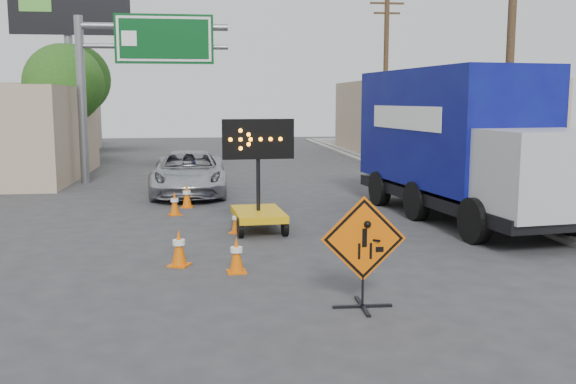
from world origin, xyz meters
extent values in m
plane|color=#2D2D30|center=(0.00, 0.00, 0.00)|extent=(100.00, 100.00, 0.00)
cube|color=gray|center=(7.20, 15.00, 0.06)|extent=(0.40, 60.00, 0.12)
cube|color=gray|center=(9.50, 15.00, 0.07)|extent=(4.00, 60.00, 0.15)
cube|color=tan|center=(13.00, 30.00, 2.30)|extent=(10.00, 14.00, 4.60)
cylinder|color=slate|center=(-6.50, 18.00, 3.40)|extent=(0.36, 0.36, 6.80)
cylinder|color=slate|center=(-3.50, 18.00, 6.40)|extent=(6.00, 0.28, 0.28)
cylinder|color=slate|center=(-3.50, 18.00, 5.60)|extent=(6.00, 0.20, 0.20)
cube|color=#043E15|center=(-3.10, 17.88, 5.90)|extent=(4.00, 0.10, 2.00)
cube|color=silver|center=(-3.10, 17.81, 5.90)|extent=(3.80, 0.01, 1.80)
cylinder|color=slate|center=(-8.50, 26.00, 4.50)|extent=(0.44, 0.44, 9.00)
cube|color=silver|center=(-8.30, 25.85, 8.30)|extent=(6.00, 0.25, 3.00)
cube|color=black|center=(-8.30, 25.70, 8.30)|extent=(6.10, 0.04, 3.10)
cylinder|color=#4A3520|center=(8.00, 10.00, 4.50)|extent=(0.26, 0.26, 9.00)
cylinder|color=#4A3520|center=(8.00, 24.00, 4.50)|extent=(0.26, 0.26, 9.00)
cube|color=#4A3520|center=(8.00, 24.00, 8.40)|extent=(1.80, 0.10, 0.10)
cube|color=#4A3520|center=(8.00, 24.00, 7.90)|extent=(1.40, 0.10, 0.10)
cylinder|color=#4A3520|center=(-8.00, 22.00, 1.62)|extent=(0.28, 0.28, 3.25)
sphere|color=#1E4C15|center=(-8.00, 22.00, 4.18)|extent=(3.71, 3.71, 3.71)
cylinder|color=#4A3520|center=(-9.00, 30.00, 1.79)|extent=(0.28, 0.28, 3.58)
sphere|color=#1E4C15|center=(-9.00, 30.00, 4.61)|extent=(4.10, 4.10, 4.10)
cube|color=black|center=(1.03, 0.69, 0.02)|extent=(1.01, 0.10, 0.04)
cube|color=black|center=(1.03, 0.69, 0.02)|extent=(0.10, 1.01, 0.04)
cylinder|color=black|center=(1.03, 0.69, 0.39)|extent=(0.04, 0.04, 0.78)
cube|color=#D65804|center=(1.03, 0.69, 1.17)|extent=(1.42, 0.08, 1.42)
cube|color=black|center=(1.03, 0.69, 1.17)|extent=(1.33, 0.05, 1.33)
cube|color=#CB990B|center=(-0.17, 7.16, 0.47)|extent=(1.38, 2.15, 0.19)
cylinder|color=black|center=(-0.17, 7.16, 1.66)|extent=(0.10, 0.10, 2.28)
cube|color=black|center=(-0.17, 7.16, 2.43)|extent=(1.87, 0.23, 1.04)
imported|color=#B2B3B9|center=(-2.13, 14.16, 0.79)|extent=(2.61, 5.67, 1.58)
cube|color=black|center=(5.78, 8.11, 0.67)|extent=(3.83, 9.26, 0.34)
cube|color=#08075B|center=(5.78, 9.01, 2.64)|extent=(3.68, 7.27, 3.37)
cube|color=#9EA0A5|center=(5.78, 4.52, 1.74)|extent=(2.82, 2.34, 2.02)
cube|color=#D65804|center=(-0.94, 3.15, 0.02)|extent=(0.41, 0.41, 0.03)
cone|color=#D65804|center=(-0.94, 3.15, 0.39)|extent=(0.29, 0.29, 0.71)
cylinder|color=silver|center=(-0.94, 3.15, 0.47)|extent=(0.24, 0.24, 0.10)
cube|color=#D65804|center=(-2.11, 3.84, 0.02)|extent=(0.52, 0.52, 0.03)
cone|color=#D65804|center=(-2.11, 3.84, 0.41)|extent=(0.31, 0.31, 0.76)
cylinder|color=silver|center=(-2.11, 3.84, 0.50)|extent=(0.26, 0.26, 0.11)
cube|color=#D65804|center=(-0.76, 7.02, 0.01)|extent=(0.42, 0.42, 0.03)
cone|color=#D65804|center=(-0.76, 7.02, 0.33)|extent=(0.25, 0.25, 0.61)
cylinder|color=silver|center=(-0.76, 7.02, 0.40)|extent=(0.20, 0.20, 0.09)
cube|color=#D65804|center=(-2.47, 9.88, 0.02)|extent=(0.47, 0.47, 0.03)
cone|color=#D65804|center=(-2.47, 9.88, 0.37)|extent=(0.28, 0.28, 0.68)
cylinder|color=silver|center=(-2.47, 9.88, 0.45)|extent=(0.23, 0.23, 0.10)
cube|color=#D65804|center=(-2.14, 11.24, 0.02)|extent=(0.42, 0.42, 0.03)
cone|color=#D65804|center=(-2.14, 11.24, 0.40)|extent=(0.30, 0.30, 0.73)
cylinder|color=silver|center=(-2.14, 11.24, 0.48)|extent=(0.25, 0.25, 0.11)
camera|label=1|loc=(-1.53, -9.38, 3.44)|focal=40.00mm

